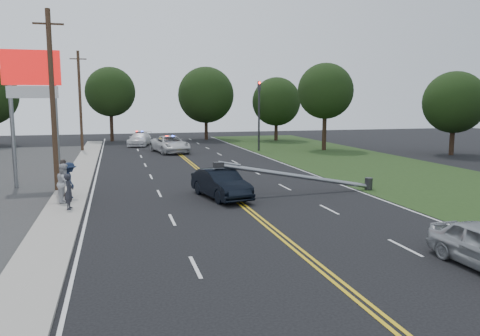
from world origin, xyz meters
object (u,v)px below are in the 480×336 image
object	(u,v)px
pylon_sign	(32,85)
crashed_sedan	(221,184)
bystander_b	(64,183)
bystander_c	(70,180)
bystander_a	(69,191)
bystander_d	(64,178)
emergency_a	(170,144)
traffic_signal	(259,110)
emergency_b	(140,139)
utility_pole_far	(80,101)
utility_pole_mid	(53,101)
fallen_streetlight	(306,177)

from	to	relation	value
pylon_sign	crashed_sedan	distance (m)	12.68
bystander_b	bystander_c	xyz separation A→B (m)	(0.16, 1.10, -0.04)
bystander_a	bystander_d	bearing A→B (deg)	15.10
crashed_sedan	bystander_b	size ratio (longest dim) A/B	2.40
emergency_a	traffic_signal	bearing A→B (deg)	-16.07
emergency_b	bystander_d	bearing A→B (deg)	-85.84
utility_pole_far	bystander_a	bearing A→B (deg)	-87.69
bystander_a	bystander_c	size ratio (longest dim) A/B	0.90
utility_pole_mid	crashed_sedan	xyz separation A→B (m)	(8.56, -4.02, -4.32)
utility_pole_far	fallen_streetlight	bearing A→B (deg)	-62.76
emergency_a	bystander_b	xyz separation A→B (m)	(-7.75, -22.40, 0.26)
bystander_c	emergency_b	bearing A→B (deg)	-23.24
utility_pole_far	emergency_b	world-z (taller)	utility_pole_far
bystander_a	bystander_b	size ratio (longest dim) A/B	0.85
utility_pole_mid	pylon_sign	bearing A→B (deg)	123.02
traffic_signal	utility_pole_mid	xyz separation A→B (m)	(-17.50, -18.00, 0.88)
traffic_signal	bystander_d	distance (m)	26.38
fallen_streetlight	bystander_a	distance (m)	12.35
pylon_sign	bystander_a	bearing A→B (deg)	-71.59
fallen_streetlight	bystander_a	bearing A→B (deg)	-174.42
emergency_b	bystander_b	distance (m)	31.00
bystander_a	bystander_b	xyz separation A→B (m)	(-0.34, 1.60, 0.14)
bystander_c	pylon_sign	bearing A→B (deg)	12.74
utility_pole_mid	emergency_a	distance (m)	21.07
fallen_streetlight	bystander_d	size ratio (longest dim) A/B	4.78
bystander_a	bystander_c	bearing A→B (deg)	9.52
pylon_sign	bystander_c	size ratio (longest dim) A/B	4.33
crashed_sedan	bystander_a	world-z (taller)	bystander_a
emergency_b	bystander_c	distance (m)	29.90
fallen_streetlight	utility_pole_far	distance (m)	29.54
emergency_a	bystander_d	bearing A→B (deg)	-121.86
bystander_a	fallen_streetlight	bearing A→B (deg)	-78.66
utility_pole_far	bystander_b	world-z (taller)	utility_pole_far
traffic_signal	bystander_c	size ratio (longest dim) A/B	3.82
pylon_sign	bystander_d	bearing A→B (deg)	-64.95
crashed_sedan	bystander_b	distance (m)	7.82
traffic_signal	emergency_a	world-z (taller)	traffic_signal
utility_pole_mid	crashed_sedan	size ratio (longest dim) A/B	2.15
bystander_b	traffic_signal	bearing A→B (deg)	-34.34
utility_pole_far	bystander_a	size ratio (longest dim) A/B	6.05
bystander_b	fallen_streetlight	bearing A→B (deg)	-88.37
utility_pole_far	crashed_sedan	distance (m)	27.73
utility_pole_far	bystander_d	bearing A→B (deg)	-88.64
utility_pole_mid	utility_pole_far	bearing A→B (deg)	90.00
emergency_a	bystander_a	world-z (taller)	bystander_a
traffic_signal	utility_pole_mid	distance (m)	25.12
crashed_sedan	traffic_signal	bearing A→B (deg)	55.65
utility_pole_mid	bystander_a	world-z (taller)	utility_pole_mid
crashed_sedan	bystander_a	distance (m)	7.56
bystander_b	bystander_d	size ratio (longest dim) A/B	0.99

